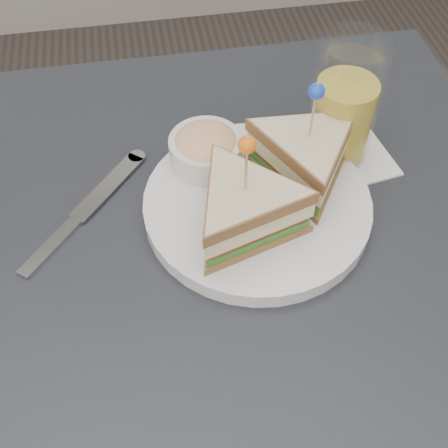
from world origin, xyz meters
TOP-DOWN VIEW (x-y plane):
  - table at (0.00, 0.00)m, footprint 0.80×0.80m
  - plate_meal at (0.07, 0.07)m, footprint 0.33×0.33m
  - cutlery_knife at (-0.15, 0.09)m, footprint 0.16×0.19m
  - drink_set at (0.18, 0.14)m, footprint 0.15×0.15m

SIDE VIEW (x-z plane):
  - table at x=0.00m, z-range 0.30..1.05m
  - cutlery_knife at x=-0.15m, z-range 0.75..0.76m
  - plate_meal at x=0.07m, z-range 0.71..0.87m
  - drink_set at x=0.18m, z-range 0.74..0.91m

